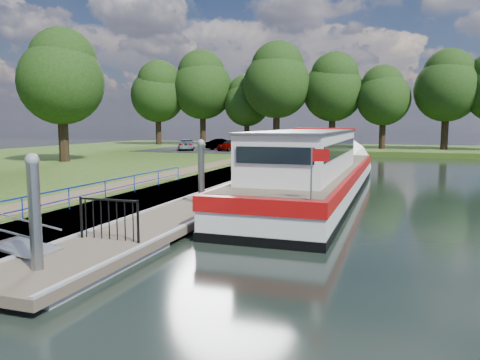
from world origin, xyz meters
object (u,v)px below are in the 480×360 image
(pontoon, at_px, (238,193))
(car_c, at_px, (187,145))
(barge, at_px, (317,174))
(car_a, at_px, (231,145))
(car_b, at_px, (223,144))

(pontoon, bearing_deg, car_c, 120.76)
(barge, bearing_deg, car_c, 129.18)
(car_c, bearing_deg, pontoon, 98.56)
(barge, xyz_separation_m, car_a, (-12.24, 21.16, 0.32))
(pontoon, relative_size, car_c, 7.66)
(car_b, height_order, car_c, car_b)
(pontoon, height_order, barge, barge)
(pontoon, xyz_separation_m, car_a, (-8.64, 22.76, 1.23))
(car_a, xyz_separation_m, car_c, (-4.63, -0.47, -0.01))
(car_b, xyz_separation_m, car_c, (-3.31, -1.64, -0.01))
(pontoon, height_order, car_b, car_b)
(barge, xyz_separation_m, car_c, (-16.86, 20.69, 0.32))
(barge, height_order, car_b, barge)
(car_b, bearing_deg, car_a, -147.32)
(pontoon, relative_size, car_a, 8.86)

